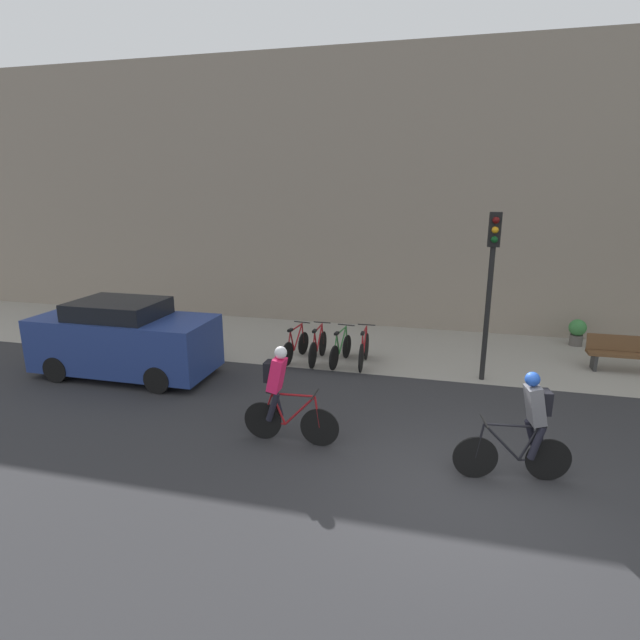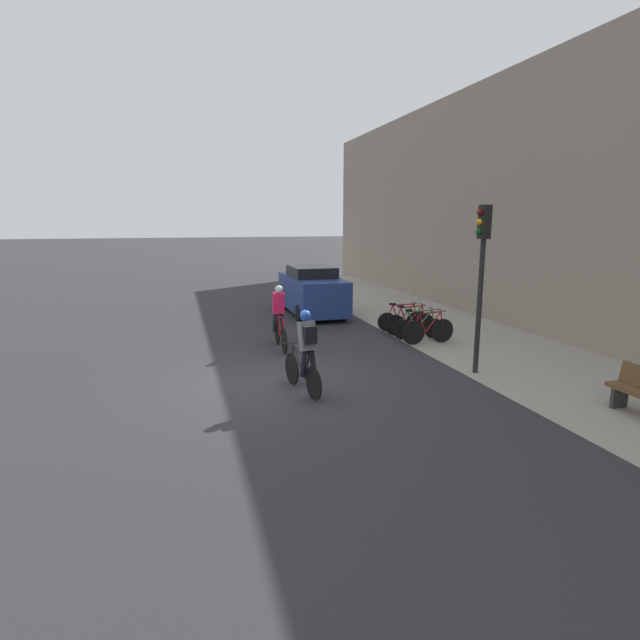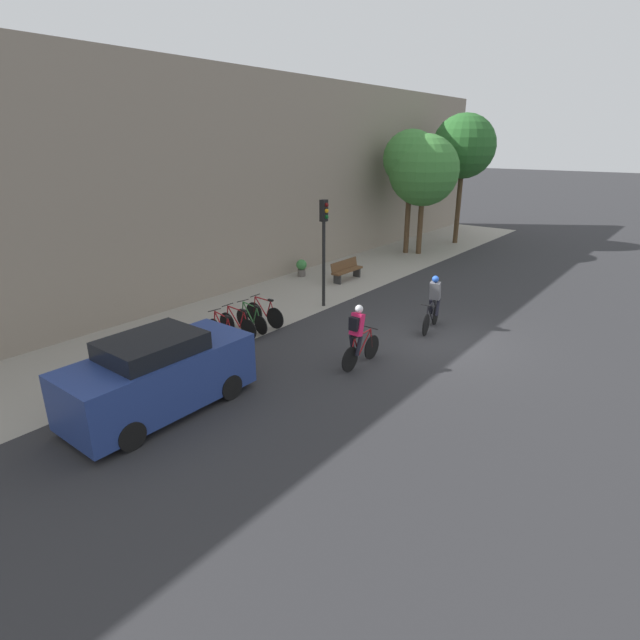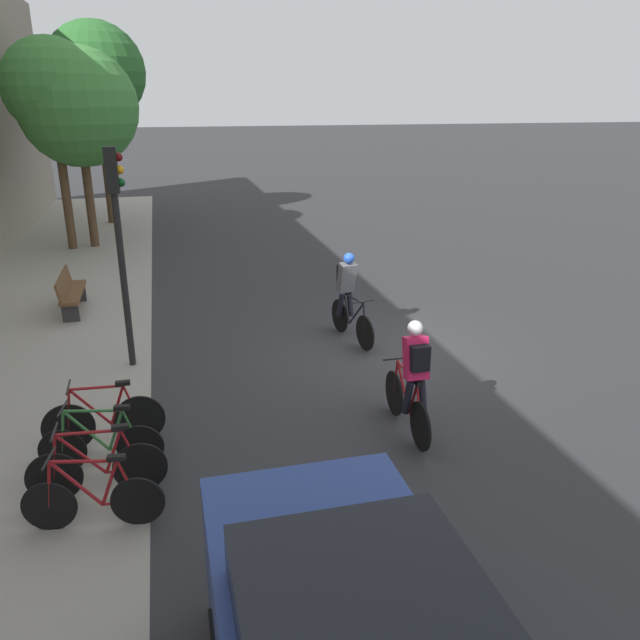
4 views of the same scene
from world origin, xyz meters
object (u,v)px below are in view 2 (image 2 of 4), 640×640
at_px(parked_bike_0, 401,319).
at_px(parked_car, 312,291).
at_px(cyclist_pink, 279,315).
at_px(parked_bike_2, 418,327).
at_px(cyclist_grey, 306,350).
at_px(parked_bike_1, 410,322).
at_px(traffic_light_pole, 482,259).
at_px(parked_bike_3, 428,330).

distance_m(parked_bike_0, parked_car, 4.24).
xyz_separation_m(cyclist_pink, parked_bike_2, (0.18, 4.29, -0.56)).
relative_size(cyclist_grey, parked_bike_0, 1.13).
xyz_separation_m(cyclist_grey, parked_bike_2, (-3.86, 4.54, -0.56)).
distance_m(parked_bike_1, traffic_light_pole, 4.72).
bearing_deg(traffic_light_pole, parked_bike_1, 176.13).
xyz_separation_m(cyclist_pink, parked_bike_1, (-0.43, 4.29, -0.54)).
height_order(traffic_light_pole, parked_car, traffic_light_pole).
height_order(parked_bike_0, parked_bike_1, parked_bike_1).
height_order(parked_bike_0, parked_bike_2, parked_bike_2).
xyz_separation_m(cyclist_pink, traffic_light_pole, (3.69, 4.01, 1.76)).
height_order(parked_bike_1, traffic_light_pole, traffic_light_pole).
xyz_separation_m(parked_bike_0, parked_bike_3, (1.83, 0.00, 0.03)).
height_order(parked_bike_1, parked_car, parked_car).
bearing_deg(parked_bike_2, traffic_light_pole, -4.52).
relative_size(cyclist_pink, cyclist_grey, 1.00).
height_order(cyclist_pink, parked_car, parked_car).
distance_m(cyclist_grey, parked_car, 9.11).
xyz_separation_m(traffic_light_pole, parked_car, (-8.40, -1.77, -1.80)).
bearing_deg(parked_bike_0, parked_bike_2, -0.01).
relative_size(parked_bike_0, parked_car, 0.37).
bearing_deg(cyclist_pink, parked_bike_3, 79.59).
distance_m(traffic_light_pole, parked_car, 8.78).
relative_size(cyclist_pink, parked_bike_2, 1.11).
relative_size(cyclist_pink, parked_bike_1, 1.07).
bearing_deg(parked_bike_2, parked_bike_1, 179.94).
bearing_deg(cyclist_grey, parked_bike_0, 138.22).
relative_size(cyclist_grey, parked_bike_1, 1.07).
bearing_deg(cyclist_grey, parked_bike_3, 125.63).
relative_size(cyclist_grey, parked_car, 0.42).
xyz_separation_m(parked_bike_1, parked_bike_3, (1.22, 0.00, 0.01)).
bearing_deg(parked_bike_1, cyclist_grey, -45.43).
height_order(cyclist_grey, parked_bike_2, cyclist_grey).
distance_m(parked_bike_1, parked_bike_2, 0.61).
relative_size(cyclist_grey, parked_bike_3, 1.07).
bearing_deg(cyclist_pink, parked_bike_0, 103.62).
relative_size(cyclist_grey, traffic_light_pole, 0.46).
height_order(cyclist_pink, parked_bike_3, cyclist_pink).
height_order(cyclist_grey, traffic_light_pole, traffic_light_pole).
xyz_separation_m(cyclist_pink, cyclist_grey, (4.04, -0.25, -0.00)).
distance_m(cyclist_grey, traffic_light_pole, 4.62).
bearing_deg(parked_bike_2, parked_bike_0, 179.99).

